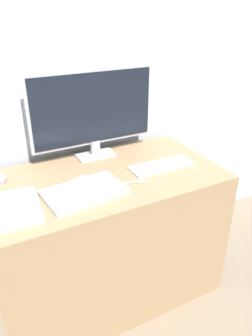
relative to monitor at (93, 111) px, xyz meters
The scene contains 9 objects.
ground_plane 1.07m from the monitor, 97.10° to the right, with size 10.00×10.00×0.00m, color gray.
wall_back 0.27m from the monitor, 110.86° to the left, with size 3.60×0.05×2.40m.
desk 0.66m from the monitor, 103.14° to the right, with size 1.14×0.62×0.73m.
monitor is the anchor object (origin of this frame).
keyboard 0.44m from the monitor, 48.46° to the right, with size 0.33×0.12×0.01m.
laptop 0.46m from the monitor, 119.62° to the right, with size 0.36×0.24×0.02m.
ereader 0.43m from the monitor, 118.77° to the right, with size 0.17×0.20×0.01m.
notebook 0.64m from the monitor, 145.60° to the right, with size 0.22×0.28×0.03m.
pen 0.43m from the monitor, 84.97° to the right, with size 0.14×0.06×0.01m.
Camera 1 is at (-0.54, -1.07, 1.47)m, focal length 35.00 mm.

